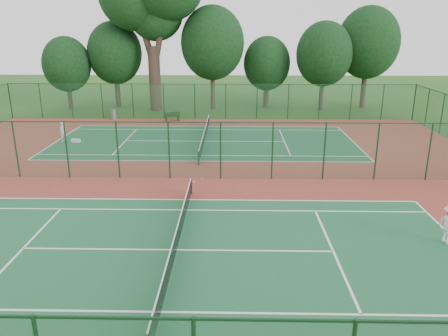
{
  "coord_description": "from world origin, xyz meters",
  "views": [
    {
      "loc": [
        2.27,
        -24.99,
        8.74
      ],
      "look_at": [
        1.8,
        -2.88,
        1.6
      ],
      "focal_mm": 35.0,
      "sensor_mm": 36.0,
      "label": 1
    }
  ],
  "objects": [
    {
      "name": "evergreen_row",
      "position": [
        0.5,
        24.25,
        0.0
      ],
      "size": [
        39.0,
        5.0,
        12.0
      ],
      "primitive_type": null,
      "color": "black",
      "rests_on": "ground"
    },
    {
      "name": "bench",
      "position": [
        -3.65,
        16.86,
        0.48
      ],
      "size": [
        1.53,
        0.95,
        0.91
      ],
      "rotation": [
        0.0,
        0.0,
        0.38
      ],
      "color": "black",
      "rests_on": "red_pad"
    },
    {
      "name": "trash_bin",
      "position": [
        -9.61,
        17.6,
        0.49
      ],
      "size": [
        0.65,
        0.65,
        0.96
      ],
      "primitive_type": "cylinder",
      "rotation": [
        0.0,
        0.0,
        0.26
      ],
      "color": "slate",
      "rests_on": "red_pad"
    },
    {
      "name": "player_far",
      "position": [
        -11.38,
        8.77,
        0.81
      ],
      "size": [
        0.45,
        0.62,
        1.59
      ],
      "primitive_type": "imported",
      "rotation": [
        0.0,
        0.0,
        -1.7
      ],
      "color": "silver",
      "rests_on": "court_far"
    },
    {
      "name": "kit_bag",
      "position": [
        -10.27,
        8.46,
        0.14
      ],
      "size": [
        0.75,
        0.38,
        0.27
      ],
      "primitive_type": "cube",
      "rotation": [
        0.0,
        0.0,
        -0.17
      ],
      "color": "white",
      "rests_on": "red_pad"
    },
    {
      "name": "fence_divider",
      "position": [
        0.0,
        0.0,
        1.76
      ],
      "size": [
        40.0,
        0.09,
        3.5
      ],
      "color": "#1C542E",
      "rests_on": "ground"
    },
    {
      "name": "court_far",
      "position": [
        0.0,
        9.0,
        0.01
      ],
      "size": [
        23.77,
        10.97,
        0.01
      ],
      "primitive_type": "cube",
      "color": "#1A5532",
      "rests_on": "red_pad"
    },
    {
      "name": "ground",
      "position": [
        0.0,
        0.0,
        0.0
      ],
      "size": [
        120.0,
        120.0,
        0.0
      ],
      "primitive_type": "plane",
      "color": "#27561B",
      "rests_on": "ground"
    },
    {
      "name": "stray_ball_c",
      "position": [
        0.41,
        -0.22,
        0.04
      ],
      "size": [
        0.07,
        0.07,
        0.07
      ],
      "primitive_type": "sphere",
      "color": "yellow",
      "rests_on": "red_pad"
    },
    {
      "name": "tennis_net_near",
      "position": [
        0.0,
        -9.0,
        0.54
      ],
      "size": [
        0.1,
        12.9,
        0.97
      ],
      "color": "#14371F",
      "rests_on": "ground"
    },
    {
      "name": "stray_ball_b",
      "position": [
        4.24,
        -0.54,
        0.05
      ],
      "size": [
        0.07,
        0.07,
        0.07
      ],
      "primitive_type": "sphere",
      "color": "#C1E635",
      "rests_on": "red_pad"
    },
    {
      "name": "fence_north",
      "position": [
        0.0,
        18.0,
        1.76
      ],
      "size": [
        40.0,
        0.09,
        3.5
      ],
      "color": "#1A5030",
      "rests_on": "ground"
    },
    {
      "name": "stray_ball_a",
      "position": [
        -0.04,
        -0.77,
        0.05
      ],
      "size": [
        0.08,
        0.08,
        0.08
      ],
      "primitive_type": "sphere",
      "color": "#CEF037",
      "rests_on": "red_pad"
    },
    {
      "name": "tennis_net_far",
      "position": [
        0.0,
        9.0,
        0.54
      ],
      "size": [
        0.1,
        12.9,
        0.97
      ],
      "color": "#163D23",
      "rests_on": "ground"
    },
    {
      "name": "court_near",
      "position": [
        0.0,
        -9.0,
        0.01
      ],
      "size": [
        23.77,
        10.97,
        0.01
      ],
      "primitive_type": "cube",
      "color": "#1C5B35",
      "rests_on": "red_pad"
    },
    {
      "name": "red_pad",
      "position": [
        0.0,
        0.0,
        0.01
      ],
      "size": [
        40.0,
        36.0,
        0.01
      ],
      "primitive_type": "cube",
      "color": "maroon",
      "rests_on": "ground"
    }
  ]
}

